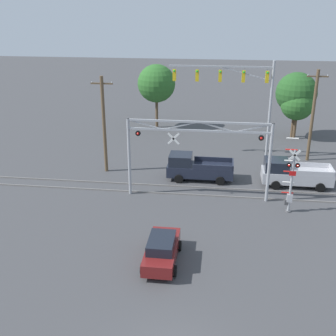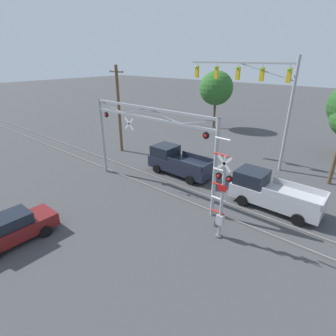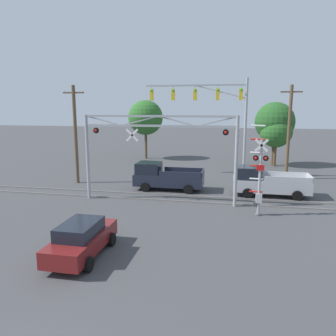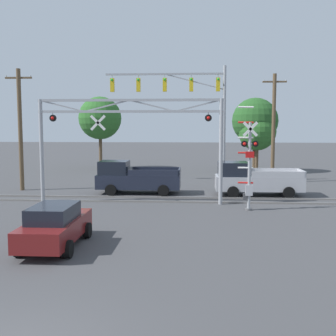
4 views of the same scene
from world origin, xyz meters
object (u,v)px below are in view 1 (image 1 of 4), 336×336
Objects in this scene: crossing_gantry at (198,145)px; background_tree_far_right_verge at (297,104)px; utility_pole_left at (104,124)px; crossing_signal_mast at (291,183)px; pickup_truck_lead at (196,168)px; utility_pole_right at (313,115)px; pickup_truck_following at (292,174)px; traffic_signal_span at (243,90)px; background_tree_beyond_span at (296,93)px; background_tree_far_left_verge at (156,84)px; sedan_waiting at (162,249)px.

background_tree_far_right_verge is (9.33, 15.92, -0.33)m from crossing_gantry.
crossing_signal_mast is at bearing -22.06° from utility_pole_left.
utility_pole_right reaches higher than pickup_truck_lead.
background_tree_far_right_verge reaches higher than pickup_truck_following.
background_tree_far_right_verge is at bearing 47.16° from traffic_signal_span.
traffic_signal_span is 9.25m from background_tree_beyond_span.
background_tree_far_left_verge is 1.31× the size of background_tree_far_right_verge.
pickup_truck_following is (7.31, 3.18, -3.13)m from crossing_gantry.
sedan_waiting is at bearing -113.57° from background_tree_far_right_verge.
pickup_truck_lead is (-3.66, -5.99, -5.30)m from traffic_signal_span.
traffic_signal_span reaches higher than utility_pole_right.
crossing_gantry is 18.46m from background_tree_far_right_verge.
utility_pole_right is at bearing 15.75° from utility_pole_left.
traffic_signal_span reaches higher than background_tree_far_right_verge.
pickup_truck_following reaches higher than sedan_waiting.
sedan_waiting is at bearing -121.45° from utility_pole_right.
traffic_signal_span is at bearing 24.39° from utility_pole_left.
background_tree_far_left_verge is at bearing 170.48° from background_tree_far_right_verge.
background_tree_far_right_verge is (15.18, -2.55, -1.30)m from background_tree_far_left_verge.
utility_pole_right is at bearing -86.94° from background_tree_beyond_span.
utility_pole_left reaches higher than sedan_waiting.
background_tree_far_left_verge is (-15.04, 1.95, 0.30)m from background_tree_beyond_span.
crossing_gantry is at bearing -85.30° from pickup_truck_lead.
utility_pole_right is at bearing -87.82° from background_tree_far_right_verge.
sedan_waiting is (-8.70, -11.85, -0.19)m from pickup_truck_following.
background_tree_far_right_verge is (17.39, 11.61, -0.41)m from utility_pole_left.
pickup_truck_lead is at bearing -149.64° from utility_pole_right.
background_tree_far_right_verge is at bearing 59.61° from crossing_gantry.
traffic_signal_span is (-3.03, 11.04, 4.08)m from crossing_signal_mast.
utility_pole_left is 1.17× the size of background_tree_beyond_span.
utility_pole_right reaches higher than utility_pole_left.
sedan_waiting is at bearing -80.68° from background_tree_far_left_verge.
pickup_truck_following is 13.99m from background_tree_beyond_span.
crossing_gantry is at bearing -72.44° from background_tree_far_left_verge.
crossing_signal_mast is 10.65m from sedan_waiting.
crossing_signal_mast is at bearing -106.39° from utility_pole_right.
traffic_signal_span is (3.37, 9.49, 2.17)m from crossing_gantry.
pickup_truck_lead is 11.91m from utility_pole_right.
sedan_waiting is (-1.39, -8.67, -3.32)m from crossing_gantry.
traffic_signal_span is 1.68× the size of background_tree_far_right_verge.
sedan_waiting is at bearing -112.81° from background_tree_beyond_span.
crossing_gantry is 1.49× the size of background_tree_beyond_span.
background_tree_far_right_verge is at bearing 33.73° from utility_pole_left.
crossing_signal_mast is 15.73m from utility_pole_left.
utility_pole_left is 20.91m from background_tree_far_right_verge.
crossing_gantry is at bearing -156.46° from pickup_truck_following.
background_tree_far_right_verge reaches higher than sedan_waiting.
background_tree_far_left_verge reaches higher than crossing_signal_mast.
sedan_waiting is at bearing -99.12° from crossing_gantry.
utility_pole_right is (6.21, -0.21, -2.02)m from traffic_signal_span.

